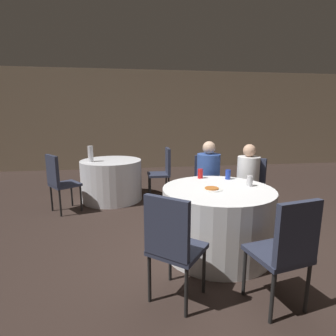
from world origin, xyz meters
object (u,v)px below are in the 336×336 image
(chair_far_east, at_px, (163,168))
(soda_can_red, at_px, (200,174))
(chair_near_southwest, at_px, (172,241))
(chair_near_northeast, at_px, (250,184))
(chair_far_southwest, at_px, (59,179))
(person_white_shirt, at_px, (245,186))
(table_far, at_px, (112,180))
(soda_can_blue, at_px, (228,175))
(soda_can_silver, at_px, (250,181))
(bottle_far, at_px, (91,154))
(table_near, at_px, (217,220))
(person_blue_shirt, at_px, (209,181))
(chair_near_south, at_px, (287,246))
(chair_near_north, at_px, (207,181))
(pizza_plate_near, at_px, (212,189))

(chair_far_east, height_order, soda_can_red, chair_far_east)
(chair_near_southwest, height_order, chair_near_northeast, same)
(chair_far_southwest, bearing_deg, soda_can_red, 26.80)
(chair_near_southwest, bearing_deg, person_white_shirt, 87.35)
(table_far, distance_m, soda_can_blue, 2.35)
(soda_can_silver, xyz_separation_m, bottle_far, (-2.04, 1.94, 0.08))
(table_near, height_order, person_blue_shirt, person_blue_shirt)
(chair_near_south, height_order, bottle_far, bottle_far)
(table_far, distance_m, chair_near_north, 1.85)
(table_near, xyz_separation_m, person_white_shirt, (0.61, 0.61, 0.20))
(table_far, bearing_deg, person_white_shirt, -37.43)
(chair_far_southwest, xyz_separation_m, soda_can_silver, (2.48, -1.47, 0.24))
(chair_far_east, relative_size, person_white_shirt, 0.82)
(chair_near_south, relative_size, chair_near_northeast, 1.00)
(person_blue_shirt, relative_size, soda_can_blue, 9.62)
(table_far, bearing_deg, pizza_plate_near, -59.67)
(table_near, xyz_separation_m, bottle_far, (-1.65, 1.98, 0.51))
(table_near, relative_size, chair_far_southwest, 1.32)
(chair_near_northeast, xyz_separation_m, soda_can_silver, (-0.34, -0.70, 0.24))
(chair_near_south, distance_m, soda_can_silver, 1.10)
(person_blue_shirt, height_order, bottle_far, person_blue_shirt)
(table_far, height_order, bottle_far, bottle_far)
(table_near, xyz_separation_m, chair_near_northeast, (0.73, 0.74, 0.19))
(table_near, bearing_deg, table_far, 122.26)
(chair_near_south, bearing_deg, chair_far_southwest, 120.92)
(chair_near_north, distance_m, chair_far_east, 1.19)
(chair_near_northeast, relative_size, soda_can_blue, 7.72)
(table_far, relative_size, chair_far_southwest, 1.16)
(person_white_shirt, relative_size, soda_can_red, 9.43)
(table_near, bearing_deg, soda_can_blue, 56.58)
(person_white_shirt, bearing_deg, soda_can_red, 54.34)
(pizza_plate_near, height_order, bottle_far, bottle_far)
(pizza_plate_near, bearing_deg, person_blue_shirt, 74.99)
(chair_near_south, distance_m, soda_can_blue, 1.43)
(chair_near_south, bearing_deg, table_near, 90.00)
(person_blue_shirt, bearing_deg, chair_near_south, 101.67)
(person_white_shirt, bearing_deg, chair_near_southwest, 93.18)
(chair_near_south, distance_m, chair_far_east, 3.15)
(person_blue_shirt, bearing_deg, chair_near_northeast, 178.31)
(person_blue_shirt, bearing_deg, chair_near_southwest, 74.39)
(person_blue_shirt, relative_size, soda_can_silver, 9.62)
(chair_near_north, bearing_deg, soda_can_red, 74.12)
(table_far, height_order, person_blue_shirt, person_blue_shirt)
(table_far, distance_m, person_white_shirt, 2.43)
(pizza_plate_near, distance_m, soda_can_red, 0.52)
(person_white_shirt, height_order, soda_can_silver, person_white_shirt)
(table_far, bearing_deg, chair_far_southwest, -143.44)
(chair_near_north, distance_m, bottle_far, 2.09)
(chair_near_north, height_order, pizza_plate_near, chair_near_north)
(person_white_shirt, distance_m, soda_can_red, 0.73)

